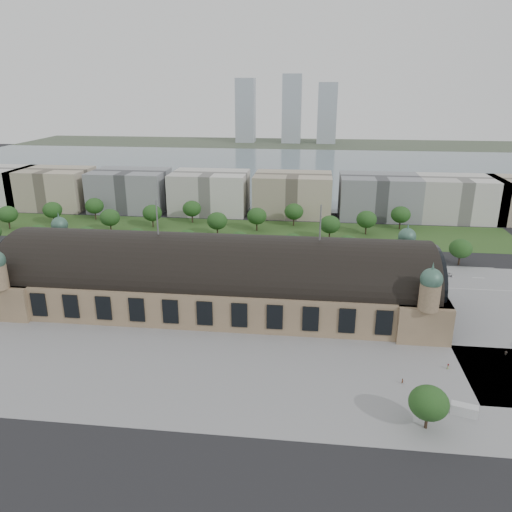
# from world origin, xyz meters

# --- Properties ---
(ground) EXTENTS (900.00, 900.00, 0.00)m
(ground) POSITION_xyz_m (0.00, 0.00, 0.00)
(ground) COLOR black
(ground) RESTS_ON ground
(station) EXTENTS (150.00, 48.40, 44.30)m
(station) POSITION_xyz_m (0.00, 0.00, 10.28)
(station) COLOR #957C5C
(station) RESTS_ON ground
(plaza_south) EXTENTS (190.00, 48.00, 0.12)m
(plaza_south) POSITION_xyz_m (10.00, -44.00, 0.00)
(plaza_south) COLOR gray
(plaza_south) RESTS_ON ground
(road_slab) EXTENTS (260.00, 26.00, 0.10)m
(road_slab) POSITION_xyz_m (-20.00, 38.00, 0.00)
(road_slab) COLOR black
(road_slab) RESTS_ON ground
(grass_belt) EXTENTS (300.00, 45.00, 0.10)m
(grass_belt) POSITION_xyz_m (-15.00, 93.00, 0.00)
(grass_belt) COLOR #315221
(grass_belt) RESTS_ON ground
(petrol_station) EXTENTS (14.00, 13.00, 5.05)m
(petrol_station) POSITION_xyz_m (-53.91, 65.28, 2.95)
(petrol_station) COLOR #D8490C
(petrol_station) RESTS_ON ground
(lake) EXTENTS (700.00, 320.00, 0.08)m
(lake) POSITION_xyz_m (0.00, 298.00, 0.00)
(lake) COLOR slate
(lake) RESTS_ON ground
(far_shore) EXTENTS (700.00, 120.00, 0.14)m
(far_shore) POSITION_xyz_m (0.00, 498.00, 0.00)
(far_shore) COLOR #44513D
(far_shore) RESTS_ON ground
(far_tower_left) EXTENTS (24.00, 24.00, 80.00)m
(far_tower_left) POSITION_xyz_m (-60.00, 508.00, 40.00)
(far_tower_left) COLOR #9EA8B2
(far_tower_left) RESTS_ON ground
(far_tower_mid) EXTENTS (24.00, 24.00, 85.00)m
(far_tower_mid) POSITION_xyz_m (0.00, 508.00, 42.50)
(far_tower_mid) COLOR #9EA8B2
(far_tower_mid) RESTS_ON ground
(far_tower_right) EXTENTS (24.00, 24.00, 75.00)m
(far_tower_right) POSITION_xyz_m (45.00, 508.00, 37.50)
(far_tower_right) COLOR #9EA8B2
(far_tower_right) RESTS_ON ground
(office_1) EXTENTS (45.00, 32.00, 24.00)m
(office_1) POSITION_xyz_m (-130.00, 133.00, 12.00)
(office_1) COLOR #B5A78E
(office_1) RESTS_ON ground
(office_2) EXTENTS (45.00, 32.00, 24.00)m
(office_2) POSITION_xyz_m (-80.00, 133.00, 12.00)
(office_2) COLOR gray
(office_2) RESTS_ON ground
(office_3) EXTENTS (45.00, 32.00, 24.00)m
(office_3) POSITION_xyz_m (-30.00, 133.00, 12.00)
(office_3) COLOR silver
(office_3) RESTS_ON ground
(office_4) EXTENTS (45.00, 32.00, 24.00)m
(office_4) POSITION_xyz_m (20.00, 133.00, 12.00)
(office_4) COLOR #B5A78E
(office_4) RESTS_ON ground
(office_5) EXTENTS (45.00, 32.00, 24.00)m
(office_5) POSITION_xyz_m (70.00, 133.00, 12.00)
(office_5) COLOR gray
(office_5) RESTS_ON ground
(office_6) EXTENTS (45.00, 32.00, 24.00)m
(office_6) POSITION_xyz_m (115.00, 133.00, 12.00)
(office_6) COLOR silver
(office_6) RESTS_ON ground
(tree_row_1) EXTENTS (9.60, 9.60, 11.52)m
(tree_row_1) POSITION_xyz_m (-96.00, 53.00, 7.43)
(tree_row_1) COLOR #2D2116
(tree_row_1) RESTS_ON ground
(tree_row_2) EXTENTS (9.60, 9.60, 11.52)m
(tree_row_2) POSITION_xyz_m (-72.00, 53.00, 7.43)
(tree_row_2) COLOR #2D2116
(tree_row_2) RESTS_ON ground
(tree_row_3) EXTENTS (9.60, 9.60, 11.52)m
(tree_row_3) POSITION_xyz_m (-48.00, 53.00, 7.43)
(tree_row_3) COLOR #2D2116
(tree_row_3) RESTS_ON ground
(tree_row_4) EXTENTS (9.60, 9.60, 11.52)m
(tree_row_4) POSITION_xyz_m (-24.00, 53.00, 7.43)
(tree_row_4) COLOR #2D2116
(tree_row_4) RESTS_ON ground
(tree_row_5) EXTENTS (9.60, 9.60, 11.52)m
(tree_row_5) POSITION_xyz_m (0.00, 53.00, 7.43)
(tree_row_5) COLOR #2D2116
(tree_row_5) RESTS_ON ground
(tree_row_6) EXTENTS (9.60, 9.60, 11.52)m
(tree_row_6) POSITION_xyz_m (24.00, 53.00, 7.43)
(tree_row_6) COLOR #2D2116
(tree_row_6) RESTS_ON ground
(tree_row_7) EXTENTS (9.60, 9.60, 11.52)m
(tree_row_7) POSITION_xyz_m (48.00, 53.00, 7.43)
(tree_row_7) COLOR #2D2116
(tree_row_7) RESTS_ON ground
(tree_row_8) EXTENTS (9.60, 9.60, 11.52)m
(tree_row_8) POSITION_xyz_m (72.00, 53.00, 7.43)
(tree_row_8) COLOR #2D2116
(tree_row_8) RESTS_ON ground
(tree_row_9) EXTENTS (9.60, 9.60, 11.52)m
(tree_row_9) POSITION_xyz_m (96.00, 53.00, 7.43)
(tree_row_9) COLOR #2D2116
(tree_row_9) RESTS_ON ground
(tree_belt_0) EXTENTS (10.40, 10.40, 12.48)m
(tree_belt_0) POSITION_xyz_m (-130.00, 83.00, 8.05)
(tree_belt_0) COLOR #2D2116
(tree_belt_0) RESTS_ON ground
(tree_belt_1) EXTENTS (10.40, 10.40, 12.48)m
(tree_belt_1) POSITION_xyz_m (-111.00, 95.00, 8.05)
(tree_belt_1) COLOR #2D2116
(tree_belt_1) RESTS_ON ground
(tree_belt_2) EXTENTS (10.40, 10.40, 12.48)m
(tree_belt_2) POSITION_xyz_m (-92.00, 107.00, 8.05)
(tree_belt_2) COLOR #2D2116
(tree_belt_2) RESTS_ON ground
(tree_belt_3) EXTENTS (10.40, 10.40, 12.48)m
(tree_belt_3) POSITION_xyz_m (-73.00, 83.00, 8.05)
(tree_belt_3) COLOR #2D2116
(tree_belt_3) RESTS_ON ground
(tree_belt_4) EXTENTS (10.40, 10.40, 12.48)m
(tree_belt_4) POSITION_xyz_m (-54.00, 95.00, 8.05)
(tree_belt_4) COLOR #2D2116
(tree_belt_4) RESTS_ON ground
(tree_belt_5) EXTENTS (10.40, 10.40, 12.48)m
(tree_belt_5) POSITION_xyz_m (-35.00, 107.00, 8.05)
(tree_belt_5) COLOR #2D2116
(tree_belt_5) RESTS_ON ground
(tree_belt_6) EXTENTS (10.40, 10.40, 12.48)m
(tree_belt_6) POSITION_xyz_m (-16.00, 83.00, 8.05)
(tree_belt_6) COLOR #2D2116
(tree_belt_6) RESTS_ON ground
(tree_belt_7) EXTENTS (10.40, 10.40, 12.48)m
(tree_belt_7) POSITION_xyz_m (3.00, 95.00, 8.05)
(tree_belt_7) COLOR #2D2116
(tree_belt_7) RESTS_ON ground
(tree_belt_8) EXTENTS (10.40, 10.40, 12.48)m
(tree_belt_8) POSITION_xyz_m (22.00, 107.00, 8.05)
(tree_belt_8) COLOR #2D2116
(tree_belt_8) RESTS_ON ground
(tree_belt_9) EXTENTS (10.40, 10.40, 12.48)m
(tree_belt_9) POSITION_xyz_m (41.00, 83.00, 8.05)
(tree_belt_9) COLOR #2D2116
(tree_belt_9) RESTS_ON ground
(tree_belt_10) EXTENTS (10.40, 10.40, 12.48)m
(tree_belt_10) POSITION_xyz_m (60.00, 95.00, 8.05)
(tree_belt_10) COLOR #2D2116
(tree_belt_10) RESTS_ON ground
(tree_belt_11) EXTENTS (10.40, 10.40, 12.48)m
(tree_belt_11) POSITION_xyz_m (79.00, 107.00, 8.05)
(tree_belt_11) COLOR #2D2116
(tree_belt_11) RESTS_ON ground
(tree_plaza_s) EXTENTS (9.00, 9.00, 10.64)m
(tree_plaza_s) POSITION_xyz_m (60.00, -60.00, 6.80)
(tree_plaza_s) COLOR #2D2116
(tree_plaza_s) RESTS_ON ground
(traffic_car_1) EXTENTS (4.74, 2.02, 1.52)m
(traffic_car_1) POSITION_xyz_m (-80.55, 40.41, 0.76)
(traffic_car_1) COLOR #94959C
(traffic_car_1) RESTS_ON ground
(traffic_car_2) EXTENTS (5.68, 3.13, 1.51)m
(traffic_car_2) POSITION_xyz_m (-75.45, 35.88, 0.75)
(traffic_car_2) COLOR black
(traffic_car_2) RESTS_ON ground
(traffic_car_3) EXTENTS (5.82, 2.94, 1.62)m
(traffic_car_3) POSITION_xyz_m (-30.33, 39.43, 0.81)
(traffic_car_3) COLOR maroon
(traffic_car_3) RESTS_ON ground
(traffic_car_4) EXTENTS (4.51, 2.21, 1.48)m
(traffic_car_4) POSITION_xyz_m (0.28, 27.86, 0.74)
(traffic_car_4) COLOR #1A1C48
(traffic_car_4) RESTS_ON ground
(traffic_car_5) EXTENTS (4.90, 1.82, 1.60)m
(traffic_car_5) POSITION_xyz_m (52.18, 48.93, 0.80)
(traffic_car_5) COLOR #54555C
(traffic_car_5) RESTS_ON ground
(traffic_car_6) EXTENTS (5.49, 2.56, 1.52)m
(traffic_car_6) POSITION_xyz_m (86.95, 38.60, 0.76)
(traffic_car_6) COLOR silver
(traffic_car_6) RESTS_ON ground
(parked_car_0) EXTENTS (4.12, 3.21, 1.31)m
(parked_car_0) POSITION_xyz_m (-75.87, 25.00, 0.65)
(parked_car_0) COLOR black
(parked_car_0) RESTS_ON ground
(parked_car_1) EXTENTS (5.75, 4.69, 1.46)m
(parked_car_1) POSITION_xyz_m (-60.75, 22.64, 0.73)
(parked_car_1) COLOR maroon
(parked_car_1) RESTS_ON ground
(parked_car_2) EXTENTS (5.62, 4.16, 1.51)m
(parked_car_2) POSITION_xyz_m (-73.02, 21.00, 0.76)
(parked_car_2) COLOR #1B284C
(parked_car_2) RESTS_ON ground
(parked_car_3) EXTENTS (5.04, 4.29, 1.63)m
(parked_car_3) POSITION_xyz_m (-39.29, 21.00, 0.82)
(parked_car_3) COLOR slate
(parked_car_3) RESTS_ON ground
(parked_car_4) EXTENTS (4.36, 2.78, 1.36)m
(parked_car_4) POSITION_xyz_m (-32.78, 23.70, 0.68)
(parked_car_4) COLOR silver
(parked_car_4) RESTS_ON ground
(parked_car_5) EXTENTS (5.27, 4.69, 1.36)m
(parked_car_5) POSITION_xyz_m (-19.91, 21.00, 0.68)
(parked_car_5) COLOR #969A9F
(parked_car_5) RESTS_ON ground
(parked_car_6) EXTENTS (4.96, 4.17, 1.36)m
(parked_car_6) POSITION_xyz_m (-23.97, 21.00, 0.68)
(parked_car_6) COLOR black
(parked_car_6) RESTS_ON ground
(bus_west) EXTENTS (12.84, 3.80, 3.53)m
(bus_west) POSITION_xyz_m (-9.62, 27.00, 1.76)
(bus_west) COLOR #C3401F
(bus_west) RESTS_ON ground
(bus_mid) EXTENTS (13.29, 3.25, 3.69)m
(bus_mid) POSITION_xyz_m (18.53, 32.00, 1.85)
(bus_mid) COLOR beige
(bus_mid) RESTS_ON ground
(bus_east) EXTENTS (13.09, 3.98, 3.59)m
(bus_east) POSITION_xyz_m (22.52, 27.00, 1.80)
(bus_east) COLOR beige
(bus_east) RESTS_ON ground
(van_south) EXTENTS (6.50, 4.01, 2.63)m
(van_south) POSITION_xyz_m (69.69, -53.82, 1.26)
(van_south) COLOR silver
(van_south) RESTS_ON ground
(pedestrian_0) EXTENTS (0.93, 0.72, 1.67)m
(pedestrian_0) POSITION_xyz_m (71.11, -33.72, 0.84)
(pedestrian_0) COLOR gray
(pedestrian_0) RESTS_ON ground
(pedestrian_1) EXTENTS (0.68, 0.63, 1.55)m
(pedestrian_1) POSITION_xyz_m (57.49, -42.46, 0.78)
(pedestrian_1) COLOR gray
(pedestrian_1) RESTS_ON ground
(pedestrian_2) EXTENTS (0.78, 0.98, 1.76)m
(pedestrian_2) POSITION_xyz_m (89.59, -24.00, 0.88)
(pedestrian_2) COLOR gray
(pedestrian_2) RESTS_ON ground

